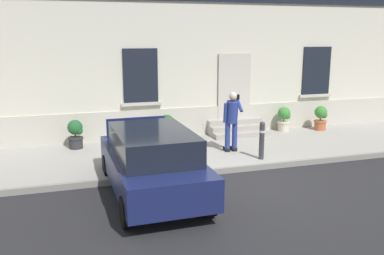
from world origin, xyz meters
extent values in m
plane|color=#232326|center=(0.00, 0.00, 0.00)|extent=(80.00, 80.00, 0.00)
cube|color=#99968E|center=(0.00, 2.80, 0.07)|extent=(24.00, 3.60, 0.15)
cube|color=gray|center=(0.00, 0.94, 0.07)|extent=(24.00, 0.12, 0.15)
cube|color=beige|center=(0.00, 5.30, 3.75)|extent=(24.00, 1.40, 7.50)
cube|color=#BCB7A8|center=(0.00, 4.58, 0.55)|extent=(24.00, 0.08, 1.10)
cube|color=#1E472D|center=(1.55, 4.57, 1.68)|extent=(1.00, 0.08, 2.10)
cube|color=#BCB7A8|center=(1.55, 4.55, 1.73)|extent=(1.16, 0.06, 2.24)
cube|color=black|center=(-1.65, 4.57, 2.20)|extent=(1.10, 0.06, 1.70)
cube|color=#BCB7A8|center=(-1.65, 4.54, 1.30)|extent=(1.30, 0.12, 0.10)
cube|color=black|center=(4.75, 4.57, 2.20)|extent=(1.10, 0.06, 1.70)
cube|color=#BCB7A8|center=(4.75, 4.54, 1.30)|extent=(1.30, 0.12, 0.10)
cube|color=#9E998E|center=(1.55, 3.80, 0.23)|extent=(1.93, 0.32, 0.16)
cube|color=#9E998E|center=(1.55, 4.12, 0.31)|extent=(1.93, 0.32, 0.32)
cube|color=#9E998E|center=(1.55, 4.44, 0.39)|extent=(1.93, 0.32, 0.48)
cube|color=#161E4C|center=(-2.27, 0.02, 0.62)|extent=(1.82, 4.03, 0.64)
cube|color=black|center=(-2.27, -0.13, 1.22)|extent=(1.58, 2.43, 0.56)
cube|color=black|center=(-2.31, 2.03, 0.40)|extent=(1.66, 0.13, 0.20)
cube|color=yellow|center=(-2.31, 2.03, 0.58)|extent=(0.52, 0.03, 0.12)
cube|color=#B21414|center=(-3.06, 2.01, 0.84)|extent=(0.16, 0.04, 0.18)
cube|color=#B21414|center=(-1.55, 2.04, 0.84)|extent=(0.16, 0.04, 0.18)
cube|color=#161E4C|center=(-2.30, 1.77, 1.12)|extent=(1.49, 0.09, 0.60)
cylinder|color=black|center=(-3.04, -1.40, 0.30)|extent=(0.21, 0.60, 0.60)
cylinder|color=black|center=(-1.45, -1.37, 0.30)|extent=(0.21, 0.60, 0.60)
cylinder|color=black|center=(-3.09, 1.40, 0.30)|extent=(0.21, 0.60, 0.60)
cylinder|color=black|center=(-1.50, 1.43, 0.30)|extent=(0.21, 0.60, 0.60)
cylinder|color=#333338|center=(1.03, 1.35, 0.62)|extent=(0.14, 0.14, 0.95)
sphere|color=#333338|center=(1.03, 1.35, 1.12)|extent=(0.15, 0.15, 0.15)
cylinder|color=silver|center=(1.03, 1.35, 0.92)|extent=(0.15, 0.15, 0.06)
cylinder|color=navy|center=(0.43, 2.32, 0.60)|extent=(0.15, 0.15, 0.82)
cube|color=black|center=(0.43, 2.38, 0.20)|extent=(0.12, 0.28, 0.10)
cylinder|color=navy|center=(0.65, 2.32, 0.60)|extent=(0.15, 0.15, 0.82)
cube|color=black|center=(0.65, 2.38, 0.20)|extent=(0.12, 0.28, 0.10)
cylinder|color=navy|center=(0.54, 2.28, 1.32)|extent=(0.34, 0.41, 0.65)
sphere|color=tan|center=(0.54, 2.23, 1.77)|extent=(0.22, 0.22, 0.22)
sphere|color=silver|center=(0.54, 2.23, 1.80)|extent=(0.21, 0.21, 0.21)
cylinder|color=navy|center=(0.32, 2.25, 1.31)|extent=(0.09, 0.15, 0.57)
cylinder|color=navy|center=(0.74, 2.25, 1.53)|extent=(0.09, 0.44, 0.40)
cube|color=black|center=(0.69, 2.21, 1.75)|extent=(0.07, 0.02, 0.15)
cylinder|color=#2D2D30|center=(-3.75, 3.98, 0.32)|extent=(0.40, 0.40, 0.34)
cylinder|color=#2D2D30|center=(-3.75, 3.98, 0.46)|extent=(0.44, 0.44, 0.05)
cylinder|color=#47331E|center=(-3.75, 3.98, 0.61)|extent=(0.04, 0.04, 0.24)
sphere|color=#1E5628|center=(-3.75, 3.98, 0.79)|extent=(0.44, 0.44, 0.44)
sphere|color=#1E5628|center=(-3.65, 3.93, 0.69)|extent=(0.24, 0.24, 0.24)
cylinder|color=#606B38|center=(-0.95, 3.97, 0.32)|extent=(0.40, 0.40, 0.34)
cylinder|color=#606B38|center=(-0.95, 3.97, 0.46)|extent=(0.44, 0.44, 0.05)
cylinder|color=#47331E|center=(-0.95, 3.97, 0.61)|extent=(0.04, 0.04, 0.24)
sphere|color=#1E5628|center=(-0.95, 3.97, 0.79)|extent=(0.44, 0.44, 0.44)
sphere|color=#1E5628|center=(-0.85, 3.92, 0.69)|extent=(0.24, 0.24, 0.24)
cylinder|color=beige|center=(3.31, 4.20, 0.32)|extent=(0.40, 0.40, 0.34)
cylinder|color=beige|center=(3.31, 4.20, 0.46)|extent=(0.44, 0.44, 0.05)
cylinder|color=#47331E|center=(3.31, 4.20, 0.61)|extent=(0.04, 0.04, 0.24)
sphere|color=#387F33|center=(3.31, 4.20, 0.79)|extent=(0.44, 0.44, 0.44)
sphere|color=#387F33|center=(3.41, 4.15, 0.69)|extent=(0.24, 0.24, 0.24)
cylinder|color=#B25B38|center=(4.64, 3.97, 0.32)|extent=(0.40, 0.40, 0.34)
cylinder|color=#B25B38|center=(4.64, 3.97, 0.46)|extent=(0.44, 0.44, 0.05)
cylinder|color=#47331E|center=(4.64, 3.97, 0.61)|extent=(0.04, 0.04, 0.24)
sphere|color=#387F33|center=(4.64, 3.97, 0.79)|extent=(0.44, 0.44, 0.44)
sphere|color=#387F33|center=(4.74, 3.92, 0.69)|extent=(0.24, 0.24, 0.24)
camera|label=1|loc=(-3.99, -8.49, 3.45)|focal=38.90mm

